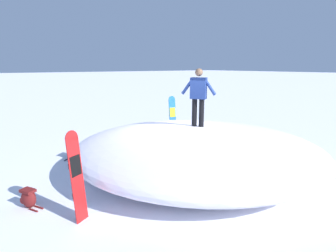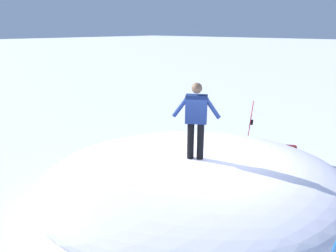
# 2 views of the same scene
# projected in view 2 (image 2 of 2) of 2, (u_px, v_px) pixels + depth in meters

# --- Properties ---
(ground) EXTENTS (240.00, 240.00, 0.00)m
(ground) POSITION_uv_depth(u_px,v_px,m) (219.00, 204.00, 7.15)
(ground) COLOR white
(snow_mound) EXTENTS (8.88, 8.90, 1.24)m
(snow_mound) POSITION_uv_depth(u_px,v_px,m) (194.00, 180.00, 6.97)
(snow_mound) COLOR white
(snow_mound) RESTS_ON ground
(snowboarder_standing) EXTENTS (0.86, 0.60, 1.58)m
(snowboarder_standing) POSITION_uv_depth(u_px,v_px,m) (196.00, 117.00, 6.29)
(snowboarder_standing) COLOR black
(snowboarder_standing) RESTS_ON snow_mound
(snowboard_primary_upright) EXTENTS (0.26, 0.32, 1.76)m
(snowboard_primary_upright) POSITION_uv_depth(u_px,v_px,m) (250.00, 128.00, 9.60)
(snowboard_primary_upright) COLOR red
(snowboard_primary_upright) RESTS_ON ground
(backpack_far) EXTENTS (0.54, 0.40, 0.41)m
(backpack_far) POSITION_uv_depth(u_px,v_px,m) (291.00, 152.00, 9.62)
(backpack_far) COLOR maroon
(backpack_far) RESTS_ON ground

